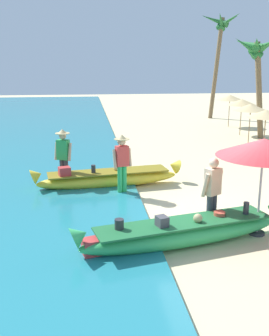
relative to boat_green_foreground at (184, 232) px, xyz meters
The scene contains 14 objects.
ground_plane 1.57m from the boat_green_foreground, 44.20° to the left, with size 80.00×80.00×0.00m, color beige.
boat_green_foreground is the anchor object (origin of this frame).
boat_yellow_midground 4.49m from the boat_green_foreground, 107.68° to the left, with size 4.75×1.38×0.81m.
person_vendor_hatted 3.69m from the boat_green_foreground, 105.92° to the left, with size 0.58×0.44×1.80m.
person_tourist_customer 1.22m from the boat_green_foreground, 38.78° to the left, with size 0.57×0.46×1.74m.
person_vendor_assistant 5.30m from the boat_green_foreground, 121.13° to the left, with size 0.58×0.45×1.83m.
patio_umbrella_large 2.49m from the boat_green_foreground, 11.23° to the left, with size 2.04×2.04×2.21m.
parasol_row_0 9.59m from the boat_green_foreground, 55.93° to the left, with size 1.60×1.60×1.91m.
parasol_row_1 11.79m from the boat_green_foreground, 61.07° to the left, with size 1.60×1.60×1.91m.
parasol_row_2 14.14m from the boat_green_foreground, 63.95° to the left, with size 1.60×1.60×1.91m.
parasol_row_3 16.81m from the boat_green_foreground, 67.00° to the left, with size 1.60×1.60×1.91m.
palm_tree_tall_inland 13.78m from the boat_green_foreground, 61.12° to the left, with size 2.26×2.65×5.05m.
palm_tree_leaning_seaward 21.10m from the boat_green_foreground, 69.96° to the left, with size 2.61×2.54×6.94m.
cooler_box 1.90m from the boat_green_foreground, 169.63° to the right, with size 0.53×0.32×0.42m, color #C63838.
Camera 1 is at (-3.10, -8.70, 3.79)m, focal length 42.66 mm.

